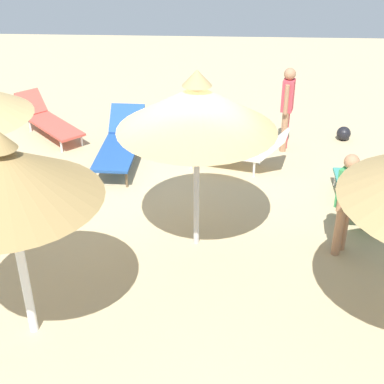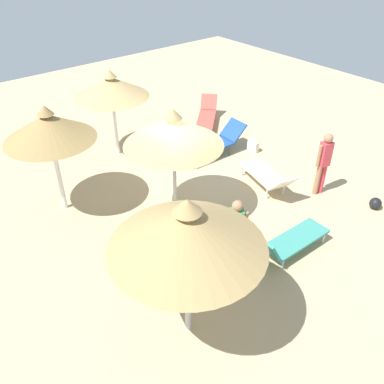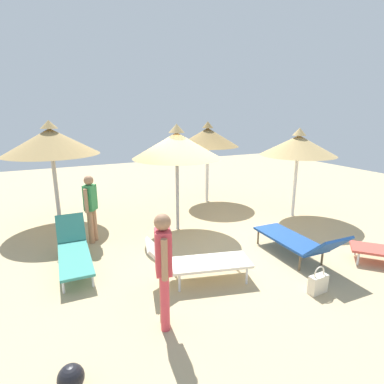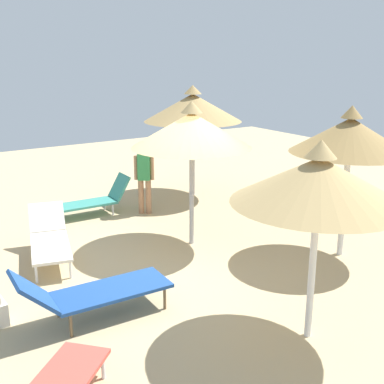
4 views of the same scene
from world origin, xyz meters
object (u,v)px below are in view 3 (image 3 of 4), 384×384
lounge_chair_far_left (298,241)px  lounge_chair_center (74,250)px  person_standing_near_left (91,205)px  beach_ball (71,378)px  parasol_umbrella_near_right (208,137)px  person_standing_back (164,264)px  parasol_umbrella_far_right (51,142)px  lounge_chair_edge (196,261)px  parasol_umbrella_back (177,145)px  parasol_umbrella_near_left (298,145)px  handbag (318,283)px

lounge_chair_far_left → lounge_chair_center: bearing=158.2°
person_standing_near_left → lounge_chair_far_left: bearing=-36.8°
beach_ball → parasol_umbrella_near_right: bearing=50.3°
person_standing_back → beach_ball: bearing=-158.0°
parasol_umbrella_far_right → lounge_chair_far_left: parasol_umbrella_far_right is taller
lounge_chair_center → beach_ball: bearing=-96.0°
parasol_umbrella_near_right → lounge_chair_edge: parasol_umbrella_near_right is taller
beach_ball → parasol_umbrella_back: bearing=53.0°
parasol_umbrella_far_right → person_standing_near_left: (0.67, -1.77, -1.36)m
beach_ball → lounge_chair_center: bearing=84.0°
parasol_umbrella_near_left → parasol_umbrella_far_right: bearing=159.6°
parasol_umbrella_near_right → lounge_chair_far_left: 5.05m
lounge_chair_center → handbag: size_ratio=3.91×
parasol_umbrella_back → lounge_chair_center: bearing=-159.9°
person_standing_near_left → parasol_umbrella_near_right: bearing=24.5°
parasol_umbrella_far_right → lounge_chair_center: 3.46m
parasol_umbrella_near_right → handbag: parasol_umbrella_near_right is taller
parasol_umbrella_near_right → lounge_chair_edge: (-2.68, -4.57, -1.80)m
parasol_umbrella_near_right → person_standing_near_left: 4.72m
parasol_umbrella_back → parasol_umbrella_near_right: bearing=45.6°
parasol_umbrella_far_right → beach_ball: 6.26m
parasol_umbrella_far_right → person_standing_near_left: size_ratio=1.74×
parasol_umbrella_far_right → handbag: bearing=-56.0°
lounge_chair_edge → person_standing_back: bearing=-136.9°
lounge_chair_far_left → person_standing_back: (-3.28, -0.75, 0.57)m
lounge_chair_edge → person_standing_near_left: person_standing_near_left is taller
lounge_chair_center → person_standing_back: person_standing_back is taller
lounge_chair_far_left → beach_ball: 4.80m
parasol_umbrella_far_right → person_standing_back: size_ratio=1.63×
lounge_chair_edge → beach_ball: 2.72m
lounge_chair_edge → handbag: 2.15m
handbag → parasol_umbrella_far_right: bearing=124.0°
parasol_umbrella_back → handbag: size_ratio=5.49×
parasol_umbrella_near_right → handbag: 6.23m
parasol_umbrella_back → person_standing_near_left: size_ratio=1.70×
person_standing_near_left → lounge_chair_center: bearing=-115.6°
parasol_umbrella_near_right → person_standing_near_left: (-4.13, -1.88, -1.29)m
parasol_umbrella_near_left → handbag: 4.60m
parasol_umbrella_near_right → beach_ball: size_ratio=9.13×
beach_ball → parasol_umbrella_near_left: bearing=28.1°
parasol_umbrella_back → person_standing_near_left: parasol_umbrella_back is taller
parasol_umbrella_back → lounge_chair_far_left: 3.63m
lounge_chair_far_left → person_standing_back: bearing=-167.1°
lounge_chair_edge → beach_ball: size_ratio=6.65×
parasol_umbrella_near_left → person_standing_back: parasol_umbrella_near_left is taller
parasol_umbrella_near_left → person_standing_back: (-5.24, -2.96, -1.12)m
parasol_umbrella_near_left → parasol_umbrella_far_right: (-6.39, 2.38, 0.17)m
parasol_umbrella_near_left → person_standing_near_left: 5.88m
parasol_umbrella_back → lounge_chair_edge: size_ratio=1.39×
lounge_chair_edge → person_standing_back: size_ratio=1.15×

